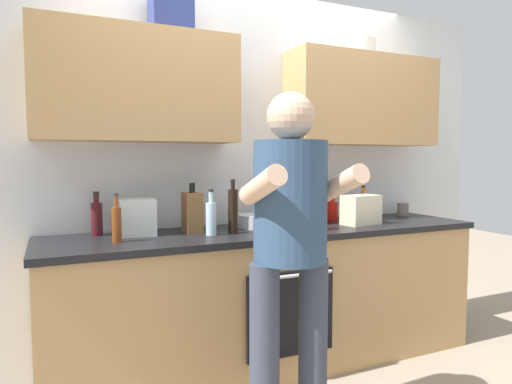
% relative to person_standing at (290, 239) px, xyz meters
% --- Properties ---
extents(ground_plane, '(12.00, 12.00, 0.00)m').
position_rel_person_standing_xyz_m(ground_plane, '(0.30, 0.74, -0.98)').
color(ground_plane, gray).
extents(back_wall_unit, '(4.00, 0.38, 2.50)m').
position_rel_person_standing_xyz_m(back_wall_unit, '(0.30, 1.02, 0.52)').
color(back_wall_unit, silver).
rests_on(back_wall_unit, ground).
extents(counter, '(2.84, 0.67, 0.90)m').
position_rel_person_standing_xyz_m(counter, '(0.30, 0.74, -0.53)').
color(counter, tan).
rests_on(counter, ground).
extents(person_standing, '(0.49, 0.45, 1.65)m').
position_rel_person_standing_xyz_m(person_standing, '(0.00, 0.00, 0.00)').
color(person_standing, '#383D4C').
rests_on(person_standing, ground).
extents(bottle_soy, '(0.06, 0.06, 0.33)m').
position_rel_person_standing_xyz_m(bottle_soy, '(-0.01, 0.69, 0.06)').
color(bottle_soy, black).
rests_on(bottle_soy, counter).
extents(bottle_syrup, '(0.08, 0.08, 0.27)m').
position_rel_person_standing_xyz_m(bottle_syrup, '(0.53, 0.59, 0.03)').
color(bottle_syrup, '#8C4C14').
rests_on(bottle_syrup, counter).
extents(bottle_hotsauce, '(0.07, 0.07, 0.19)m').
position_rel_person_standing_xyz_m(bottle_hotsauce, '(0.83, 0.88, -0.00)').
color(bottle_hotsauce, red).
rests_on(bottle_hotsauce, counter).
extents(bottle_soda, '(0.06, 0.06, 0.24)m').
position_rel_person_standing_xyz_m(bottle_soda, '(-0.07, 0.91, 0.01)').
color(bottle_soda, '#198C33').
rests_on(bottle_soda, counter).
extents(bottle_vinegar, '(0.05, 0.05, 0.26)m').
position_rel_person_standing_xyz_m(bottle_vinegar, '(-0.69, 0.69, 0.02)').
color(bottle_vinegar, brown).
rests_on(bottle_vinegar, counter).
extents(bottle_water, '(0.06, 0.06, 0.27)m').
position_rel_person_standing_xyz_m(bottle_water, '(-0.15, 0.69, 0.03)').
color(bottle_water, silver).
rests_on(bottle_water, counter).
extents(bottle_juice, '(0.06, 0.06, 0.25)m').
position_rel_person_standing_xyz_m(bottle_juice, '(1.07, 0.85, 0.02)').
color(bottle_juice, orange).
rests_on(bottle_juice, counter).
extents(bottle_wine, '(0.07, 0.07, 0.26)m').
position_rel_person_standing_xyz_m(bottle_wine, '(-0.76, 0.96, 0.03)').
color(bottle_wine, '#471419').
rests_on(bottle_wine, counter).
extents(cup_stoneware, '(0.09, 0.09, 0.10)m').
position_rel_person_standing_xyz_m(cup_stoneware, '(1.53, 0.93, -0.03)').
color(cup_stoneware, slate).
rests_on(cup_stoneware, counter).
extents(mixing_bowl, '(0.22, 0.22, 0.09)m').
position_rel_person_standing_xyz_m(mixing_bowl, '(0.20, 0.84, -0.04)').
color(mixing_bowl, silver).
rests_on(mixing_bowl, counter).
extents(knife_block, '(0.10, 0.14, 0.30)m').
position_rel_person_standing_xyz_m(knife_block, '(-0.22, 0.83, 0.04)').
color(knife_block, brown).
rests_on(knife_block, counter).
extents(grocery_bag_rice, '(0.27, 0.19, 0.20)m').
position_rel_person_standing_xyz_m(grocery_bag_rice, '(0.92, 0.67, 0.02)').
color(grocery_bag_rice, beige).
rests_on(grocery_bag_rice, counter).
extents(grocery_bag_produce, '(0.22, 0.17, 0.22)m').
position_rel_person_standing_xyz_m(grocery_bag_produce, '(-0.55, 0.85, 0.03)').
color(grocery_bag_produce, silver).
rests_on(grocery_bag_produce, counter).
extents(grocery_bag_crisps, '(0.28, 0.21, 0.15)m').
position_rel_person_standing_xyz_m(grocery_bag_crisps, '(0.57, 0.83, -0.01)').
color(grocery_bag_crisps, red).
rests_on(grocery_bag_crisps, counter).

